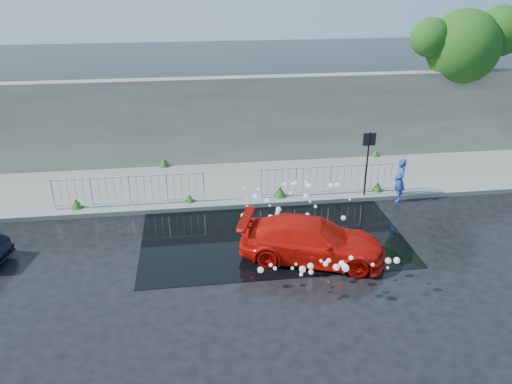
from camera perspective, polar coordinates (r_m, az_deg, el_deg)
The scene contains 13 objects.
ground at distance 14.74m, azimuth 0.47°, elevation -6.82°, with size 90.00×90.00×0.00m, color black.
pavement at distance 19.13m, azimuth -1.62°, elevation 1.11°, with size 30.00×4.00×0.15m, color gray.
curb at distance 17.32m, azimuth -0.91°, elevation -1.47°, with size 30.00×0.25×0.16m, color gray.
retaining_wall at distance 20.57m, azimuth -2.34°, elevation 8.21°, with size 30.00×0.60×3.50m, color #6A675A.
puddle at distance 15.66m, azimuth 1.78°, elevation -4.79°, with size 8.00×5.00×0.01m, color black.
sign_post at distance 17.70m, azimuth 12.68°, elevation 4.28°, with size 0.45×0.06×2.50m.
tree at distance 23.13m, azimuth 23.05°, elevation 15.37°, with size 4.82×3.03×6.23m.
railing_left at distance 17.41m, azimuth -14.26°, elevation 0.25°, with size 5.05×0.05×1.10m.
railing_right at distance 17.92m, azimuth 8.51°, elevation 1.47°, with size 5.05×0.05×1.10m.
weeds at distance 18.51m, azimuth -1.88°, elevation 1.11°, with size 12.17×3.93×0.38m.
water_spray at distance 14.67m, azimuth 5.60°, elevation -3.93°, with size 3.70×5.48×1.10m.
red_car at distance 14.20m, azimuth 6.48°, elevation -5.51°, with size 1.67×4.10×1.19m, color red.
person at distance 18.25m, azimuth 16.09°, elevation 1.32°, with size 0.57×0.37×1.55m, color #2140A6.
Camera 1 is at (-1.79, -12.47, 7.66)m, focal length 35.00 mm.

